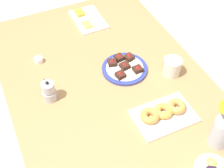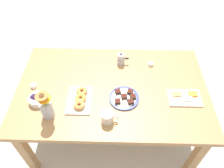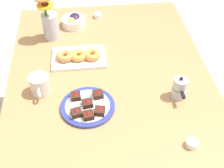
% 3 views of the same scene
% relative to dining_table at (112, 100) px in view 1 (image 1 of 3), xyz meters
% --- Properties ---
extents(ground_plane, '(6.00, 6.00, 0.00)m').
position_rel_dining_table_xyz_m(ground_plane, '(0.00, 0.00, -0.65)').
color(ground_plane, '#B7B2A8').
extents(dining_table, '(1.60, 1.00, 0.74)m').
position_rel_dining_table_xyz_m(dining_table, '(0.00, 0.00, 0.00)').
color(dining_table, '#A87A4C').
rests_on(dining_table, ground_plane).
extents(coffee_mug, '(0.13, 0.09, 0.09)m').
position_rel_dining_table_xyz_m(coffee_mug, '(-0.02, -0.33, 0.13)').
color(coffee_mug, beige).
rests_on(coffee_mug, dining_table).
extents(cheese_platter, '(0.26, 0.17, 0.03)m').
position_rel_dining_table_xyz_m(cheese_platter, '(0.59, -0.10, 0.10)').
color(cheese_platter, white).
rests_on(cheese_platter, dining_table).
extents(croissant_platter, '(0.19, 0.28, 0.05)m').
position_rel_dining_table_xyz_m(croissant_platter, '(-0.25, -0.15, 0.11)').
color(croissant_platter, white).
rests_on(croissant_platter, dining_table).
extents(jam_cup_honey, '(0.05, 0.05, 0.03)m').
position_rel_dining_table_xyz_m(jam_cup_honey, '(0.35, 0.28, 0.10)').
color(jam_cup_honey, white).
rests_on(jam_cup_honey, dining_table).
extents(dessert_plate, '(0.24, 0.24, 0.05)m').
position_rel_dining_table_xyz_m(dessert_plate, '(0.10, -0.12, 0.10)').
color(dessert_plate, navy).
rests_on(dessert_plate, dining_table).
extents(flower_vase, '(0.11, 0.11, 0.26)m').
position_rel_dining_table_xyz_m(flower_vase, '(-0.47, -0.29, 0.18)').
color(flower_vase, '#B2B2BC').
rests_on(flower_vase, dining_table).
extents(moka_pot, '(0.11, 0.07, 0.12)m').
position_rel_dining_table_xyz_m(moka_pot, '(0.07, 0.30, 0.13)').
color(moka_pot, '#B7B7BC').
rests_on(moka_pot, dining_table).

